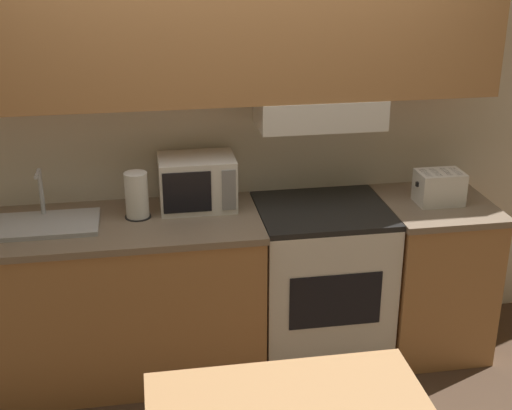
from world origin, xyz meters
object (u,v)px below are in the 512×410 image
(microwave, at_px, (197,182))
(toaster, at_px, (439,187))
(paper_towel_roll, at_px, (137,195))
(stove_range, at_px, (320,281))
(sink_basin, at_px, (41,224))

(microwave, height_order, toaster, microwave)
(toaster, bearing_deg, paper_towel_roll, 177.53)
(microwave, bearing_deg, paper_towel_roll, -164.07)
(paper_towel_roll, bearing_deg, toaster, -2.47)
(toaster, bearing_deg, stove_range, 177.38)
(toaster, height_order, paper_towel_roll, paper_towel_roll)
(stove_range, bearing_deg, paper_towel_roll, 177.62)
(microwave, bearing_deg, sink_basin, -169.92)
(stove_range, distance_m, sink_basin, 1.55)
(microwave, relative_size, toaster, 1.56)
(sink_basin, relative_size, paper_towel_roll, 2.33)
(sink_basin, distance_m, paper_towel_roll, 0.50)
(stove_range, distance_m, microwave, 0.90)
(microwave, xyz_separation_m, paper_towel_roll, (-0.32, -0.09, -0.02))
(microwave, relative_size, sink_basin, 0.70)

